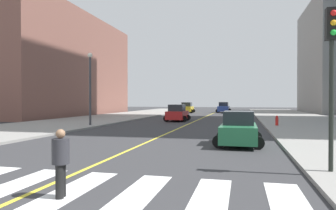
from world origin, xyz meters
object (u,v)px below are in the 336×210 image
object	(u,v)px
pedestrian_crossing	(61,160)
car_blue_third	(224,108)
car_red_second	(177,113)
traffic_light_near_corner	(332,57)
street_lamp	(90,82)
fire_hydrant	(277,121)
car_yellow_fourth	(187,108)
car_green_nearest	(239,129)

from	to	relation	value
pedestrian_crossing	car_blue_third	bearing A→B (deg)	-13.99
car_red_second	traffic_light_near_corner	bearing A→B (deg)	-68.12
car_blue_third	traffic_light_near_corner	distance (m)	51.79
car_red_second	traffic_light_near_corner	size ratio (longest dim) A/B	0.85
car_red_second	street_lamp	world-z (taller)	street_lamp
fire_hydrant	street_lamp	size ratio (longest dim) A/B	0.13
car_blue_third	traffic_light_near_corner	world-z (taller)	traffic_light_near_corner
car_red_second	car_blue_third	bearing A→B (deg)	81.61
car_blue_third	car_yellow_fourth	world-z (taller)	car_blue_third
traffic_light_near_corner	car_yellow_fourth	bearing A→B (deg)	-74.77
car_red_second	car_blue_third	size ratio (longest dim) A/B	0.92
car_red_second	street_lamp	distance (m)	11.45
car_green_nearest	pedestrian_crossing	bearing A→B (deg)	68.42
car_yellow_fourth	car_green_nearest	bearing A→B (deg)	-77.59
car_red_second	street_lamp	xyz separation A→B (m)	(-6.25, -9.04, 3.19)
pedestrian_crossing	street_lamp	world-z (taller)	street_lamp
car_green_nearest	street_lamp	size ratio (longest dim) A/B	0.61
car_blue_third	car_yellow_fourth	xyz separation A→B (m)	(-6.84, -3.17, -0.01)
car_red_second	street_lamp	bearing A→B (deg)	-125.28
car_green_nearest	car_red_second	size ratio (longest dim) A/B	0.94
fire_hydrant	street_lamp	xyz separation A→B (m)	(-16.57, -3.33, 3.51)
car_red_second	car_blue_third	world-z (taller)	car_blue_third
traffic_light_near_corner	car_red_second	bearing A→B (deg)	-67.50
car_yellow_fourth	pedestrian_crossing	xyz separation A→B (m)	(6.12, -52.06, -0.03)
car_green_nearest	car_yellow_fourth	xyz separation A→B (m)	(-10.22, 41.96, 0.11)
street_lamp	traffic_light_near_corner	bearing A→B (deg)	-42.86
pedestrian_crossing	fire_hydrant	world-z (taller)	pedestrian_crossing
car_yellow_fourth	traffic_light_near_corner	size ratio (longest dim) A/B	0.90
car_green_nearest	street_lamp	distance (m)	16.35
pedestrian_crossing	street_lamp	xyz separation A→B (m)	(-9.24, 18.97, 3.17)
car_yellow_fourth	street_lamp	distance (m)	33.39
traffic_light_near_corner	fire_hydrant	size ratio (longest dim) A/B	5.74
fire_hydrant	street_lamp	world-z (taller)	street_lamp
car_yellow_fourth	street_lamp	bearing A→B (deg)	-96.68
car_red_second	car_yellow_fourth	size ratio (longest dim) A/B	0.94
car_red_second	fire_hydrant	world-z (taller)	car_red_second
pedestrian_crossing	fire_hydrant	size ratio (longest dim) A/B	1.88
car_blue_third	car_red_second	bearing A→B (deg)	83.25
car_blue_third	street_lamp	distance (m)	37.74
car_yellow_fourth	fire_hydrant	size ratio (longest dim) A/B	5.19
car_red_second	pedestrian_crossing	distance (m)	28.17
car_green_nearest	car_yellow_fourth	world-z (taller)	car_yellow_fourth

